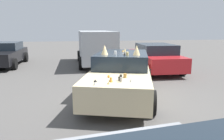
{
  "coord_description": "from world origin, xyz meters",
  "views": [
    {
      "loc": [
        -6.51,
        1.48,
        2.25
      ],
      "look_at": [
        0.0,
        0.3,
        0.9
      ],
      "focal_mm": 33.12,
      "sensor_mm": 36.0,
      "label": 1
    }
  ],
  "objects_px": {
    "parked_sedan_far_left": "(155,57)",
    "parked_sedan_near_right": "(5,54)",
    "parked_van_behind_right": "(96,46)",
    "art_car_decorated": "(121,74)"
  },
  "relations": [
    {
      "from": "parked_sedan_far_left",
      "to": "parked_sedan_near_right",
      "type": "xyz_separation_m",
      "value": [
        3.04,
        8.36,
        -0.02
      ]
    },
    {
      "from": "parked_van_behind_right",
      "to": "art_car_decorated",
      "type": "bearing_deg",
      "value": 1.99
    },
    {
      "from": "parked_van_behind_right",
      "to": "parked_sedan_far_left",
      "type": "relative_size",
      "value": 1.12
    },
    {
      "from": "art_car_decorated",
      "to": "parked_sedan_near_right",
      "type": "height_order",
      "value": "art_car_decorated"
    },
    {
      "from": "parked_van_behind_right",
      "to": "parked_sedan_near_right",
      "type": "relative_size",
      "value": 1.15
    },
    {
      "from": "parked_sedan_far_left",
      "to": "parked_sedan_near_right",
      "type": "height_order",
      "value": "parked_sedan_far_left"
    },
    {
      "from": "parked_sedan_near_right",
      "to": "parked_sedan_far_left",
      "type": "bearing_deg",
      "value": 69.99
    },
    {
      "from": "parked_van_behind_right",
      "to": "parked_sedan_far_left",
      "type": "xyz_separation_m",
      "value": [
        -2.41,
        -2.9,
        -0.44
      ]
    },
    {
      "from": "art_car_decorated",
      "to": "parked_sedan_far_left",
      "type": "height_order",
      "value": "art_car_decorated"
    },
    {
      "from": "parked_van_behind_right",
      "to": "parked_sedan_far_left",
      "type": "distance_m",
      "value": 3.8
    }
  ]
}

